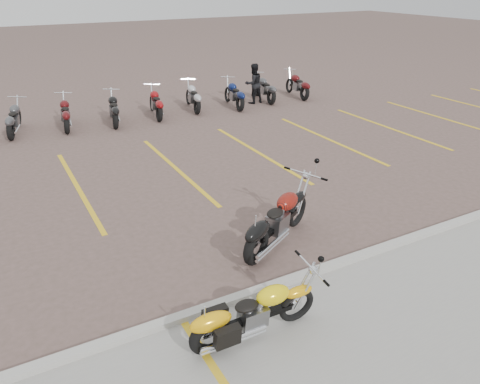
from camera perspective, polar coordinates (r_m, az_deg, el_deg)
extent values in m
plane|color=brown|center=(10.01, 0.78, -4.73)|extent=(100.00, 100.00, 0.00)
cube|color=#9E9B93|center=(7.24, 19.81, -20.06)|extent=(60.00, 5.00, 0.01)
cube|color=#ADAAA3|center=(8.57, 7.50, -10.15)|extent=(60.00, 0.18, 0.12)
torus|color=black|center=(7.52, 6.72, -13.52)|extent=(0.61, 0.12, 0.61)
torus|color=black|center=(6.96, -3.78, -17.07)|extent=(0.65, 0.17, 0.65)
cube|color=black|center=(7.17, 1.72, -14.94)|extent=(1.23, 0.14, 0.09)
cube|color=slate|center=(7.12, 1.39, -14.71)|extent=(0.40, 0.29, 0.32)
ellipsoid|color=yellow|center=(7.07, 3.67, -12.17)|extent=(0.55, 0.31, 0.28)
ellipsoid|color=black|center=(6.92, 0.49, -13.45)|extent=(0.37, 0.25, 0.11)
torus|color=black|center=(10.09, 6.81, -2.41)|extent=(0.68, 0.45, 0.71)
torus|color=black|center=(8.78, 1.84, -6.73)|extent=(0.75, 0.52, 0.76)
cube|color=black|center=(9.38, 4.52, -4.07)|extent=(1.31, 0.80, 0.11)
cube|color=slate|center=(9.31, 4.37, -3.86)|extent=(0.56, 0.51, 0.37)
ellipsoid|color=black|center=(9.45, 5.49, -1.21)|extent=(0.73, 0.61, 0.33)
ellipsoid|color=black|center=(9.07, 3.99, -2.65)|extent=(0.51, 0.45, 0.13)
imported|color=black|center=(20.09, 1.66, 13.07)|extent=(0.83, 0.67, 1.65)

